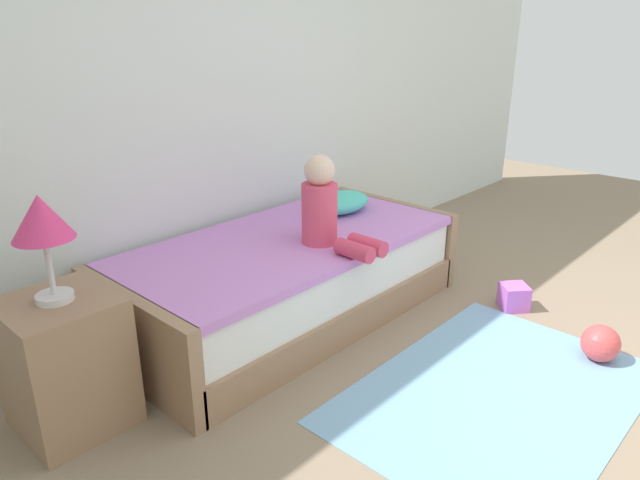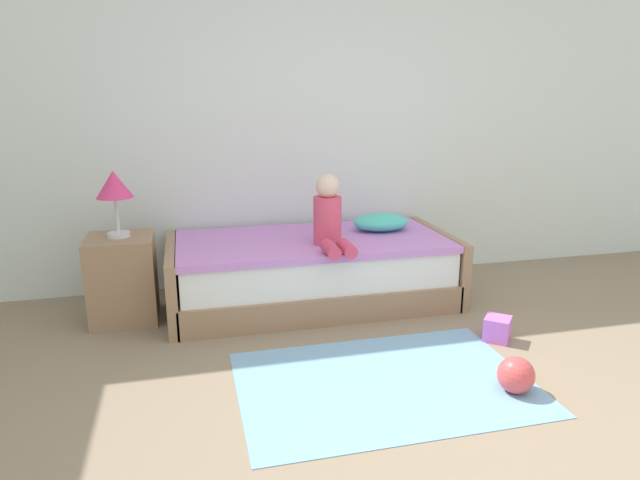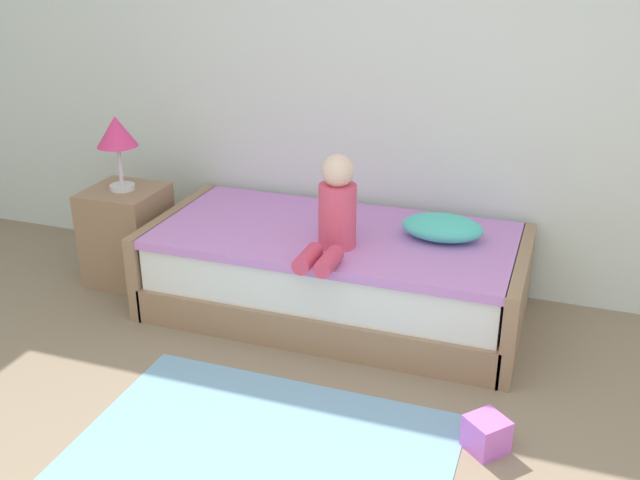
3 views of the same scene
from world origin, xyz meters
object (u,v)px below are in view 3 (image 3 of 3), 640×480
(toy_block, at_px, (486,434))
(table_lamp, at_px, (117,135))
(pillow, at_px, (442,228))
(bed, at_px, (335,273))
(child_figure, at_px, (334,213))
(nightstand, at_px, (128,235))

(toy_block, bearing_deg, table_lamp, 158.26)
(pillow, bearing_deg, table_lamp, -176.44)
(bed, xyz_separation_m, table_lamp, (-1.35, -0.02, 0.69))
(bed, height_order, toy_block, bed)
(table_lamp, distance_m, child_figure, 1.46)
(nightstand, xyz_separation_m, pillow, (1.93, 0.12, 0.26))
(nightstand, xyz_separation_m, toy_block, (2.35, -0.94, -0.22))
(bed, distance_m, nightstand, 1.35)
(nightstand, relative_size, table_lamp, 1.33)
(table_lamp, height_order, child_figure, table_lamp)
(nightstand, height_order, pillow, pillow)
(child_figure, height_order, pillow, child_figure)
(pillow, distance_m, toy_block, 1.24)
(table_lamp, distance_m, pillow, 1.97)
(bed, height_order, nightstand, nightstand)
(child_figure, distance_m, pillow, 0.62)
(table_lamp, bearing_deg, toy_block, -21.74)
(table_lamp, relative_size, pillow, 1.02)
(bed, bearing_deg, table_lamp, -179.15)
(nightstand, bearing_deg, toy_block, -21.74)
(nightstand, bearing_deg, child_figure, -8.34)
(bed, relative_size, nightstand, 3.52)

